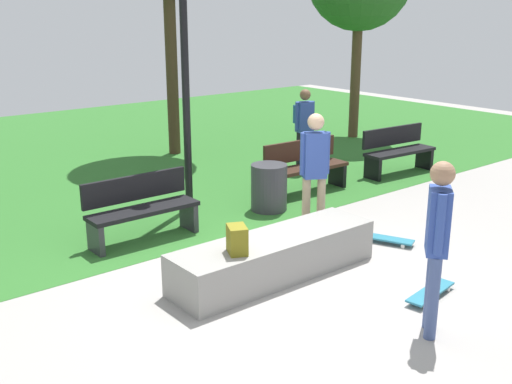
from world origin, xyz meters
name	(u,v)px	position (x,y,z in m)	size (l,w,h in m)	color
ground_plane	(279,281)	(0.00, 0.00, 0.00)	(28.00, 28.00, 0.00)	#9E9993
grass_lawn	(40,161)	(0.00, 7.77, 0.00)	(26.60, 12.46, 0.01)	#2D6B28
concrete_ledge	(275,256)	(0.07, 0.15, 0.25)	(2.74, 0.74, 0.51)	gray
backpack_on_ledge	(237,240)	(-0.60, 0.03, 0.67)	(0.28, 0.20, 0.32)	olive
skater_performing_trick	(437,235)	(0.38, -1.88, 1.05)	(0.37, 0.36, 1.79)	#3F5184
skater_watching	(315,165)	(1.42, 0.87, 1.04)	(0.39, 0.33, 1.77)	tan
skateboard_by_ledge	(430,292)	(1.05, -1.41, 0.06)	(0.82, 0.32, 0.08)	teal
skateboard_spare	(385,239)	(1.98, 0.01, 0.06)	(0.50, 0.81, 0.08)	teal
park_bench_center_lawn	(141,207)	(-0.58, 2.28, 0.48)	(1.60, 0.48, 0.91)	black
park_bench_near_lamppost	(305,165)	(2.84, 2.56, 0.48)	(1.62, 0.53, 0.91)	#331E14
park_bench_near_path	(398,149)	(5.14, 2.33, 0.48)	(1.63, 0.59, 0.91)	black
lamp_post	(184,37)	(0.69, 3.01, 2.73)	(0.28, 0.28, 4.53)	black
trash_bin	(269,187)	(1.68, 2.16, 0.38)	(0.58, 0.58, 0.76)	#333338
pedestrian_with_backpack	(304,122)	(3.86, 3.67, 0.98)	(0.42, 0.40, 1.64)	black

